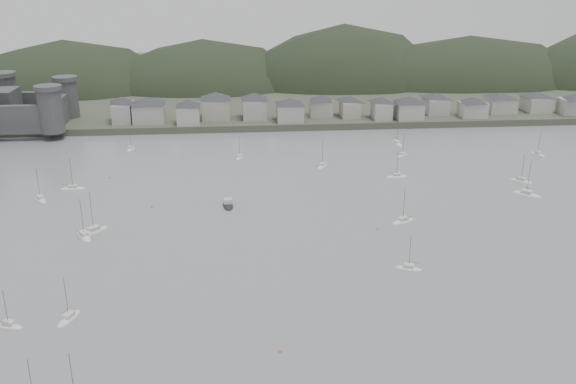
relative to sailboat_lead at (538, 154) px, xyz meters
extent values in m
plane|color=slate|center=(-102.58, -125.17, -0.18)|extent=(900.00, 900.00, 0.00)
cube|color=#383D2D|center=(-102.58, 169.83, 1.32)|extent=(900.00, 250.00, 3.00)
ellipsoid|color=black|center=(-213.45, 146.77, -10.32)|extent=(138.98, 92.48, 81.13)
ellipsoid|color=black|center=(-134.87, 147.69, -10.15)|extent=(132.08, 90.41, 79.74)
ellipsoid|color=black|center=(-51.93, 147.76, -12.86)|extent=(133.88, 88.37, 101.41)
ellipsoid|color=black|center=(23.37, 142.74, -10.50)|extent=(165.81, 81.78, 82.55)
cylinder|color=#363739|center=(-194.58, 40.83, 11.82)|extent=(10.00, 10.00, 18.00)
cylinder|color=#363739|center=(-222.58, 70.83, 12.32)|extent=(11.00, 11.00, 19.00)
cylinder|color=#363739|center=(-194.58, 68.83, 11.32)|extent=(10.00, 10.00, 17.00)
cube|color=#363739|center=(-222.58, 69.83, 8.82)|extent=(56.00, 3.50, 12.00)
cube|color=#363739|center=(-194.58, 54.83, 8.82)|extent=(3.50, 30.00, 12.00)
cube|color=gray|center=(-167.58, 56.79, 7.11)|extent=(8.34, 12.91, 8.59)
pyramid|color=#27272C|center=(-167.58, 56.79, 12.91)|extent=(15.78, 15.78, 3.01)
cube|color=gray|center=(-155.90, 56.15, 7.00)|extent=(13.68, 13.35, 8.36)
pyramid|color=#27272C|center=(-155.90, 56.15, 12.64)|extent=(20.07, 20.07, 2.93)
cube|color=#999790|center=(-138.15, 50.85, 6.86)|extent=(9.78, 10.20, 8.08)
pyramid|color=#27272C|center=(-138.15, 50.85, 12.31)|extent=(14.83, 14.83, 2.83)
cube|color=gray|center=(-126.09, 60.47, 7.37)|extent=(12.59, 13.33, 9.09)
pyramid|color=#27272C|center=(-126.09, 60.47, 13.50)|extent=(19.24, 19.24, 3.18)
cube|color=#999790|center=(-108.32, 58.93, 7.25)|extent=(10.74, 12.17, 8.87)
pyramid|color=#27272C|center=(-108.32, 58.93, 13.24)|extent=(17.01, 17.01, 3.10)
cube|color=gray|center=(-92.65, 52.36, 6.67)|extent=(11.63, 12.09, 7.69)
pyramid|color=#27272C|center=(-92.65, 52.36, 11.86)|extent=(17.61, 17.61, 2.69)
cube|color=gray|center=(-77.32, 61.02, 6.54)|extent=(10.37, 9.35, 7.44)
pyramid|color=#27272C|center=(-77.32, 61.02, 11.56)|extent=(14.65, 14.65, 2.60)
cube|color=gray|center=(-63.95, 58.62, 6.43)|extent=(8.24, 12.20, 7.22)
pyramid|color=#27272C|center=(-63.95, 58.62, 11.30)|extent=(15.17, 15.17, 2.53)
cube|color=#999790|center=(-50.08, 53.38, 6.55)|extent=(8.06, 10.91, 7.46)
pyramid|color=#27272C|center=(-50.08, 53.38, 11.59)|extent=(14.08, 14.08, 2.61)
cube|color=gray|center=(-37.76, 51.89, 6.65)|extent=(11.73, 11.78, 7.66)
pyramid|color=#27272C|center=(-37.76, 51.89, 11.82)|extent=(17.46, 17.46, 2.68)
cube|color=#999790|center=(-21.94, 61.74, 6.49)|extent=(10.19, 13.02, 7.33)
pyramid|color=#27272C|center=(-21.94, 61.74, 11.44)|extent=(17.23, 17.23, 2.57)
cube|color=#999790|center=(-7.03, 52.89, 6.26)|extent=(11.70, 9.81, 6.88)
pyramid|color=#27272C|center=(-7.03, 52.89, 10.90)|extent=(15.97, 15.97, 2.41)
cube|color=#999790|center=(9.82, 61.74, 6.32)|extent=(12.83, 12.48, 7.00)
pyramid|color=#27272C|center=(9.82, 61.74, 11.05)|extent=(18.79, 18.79, 2.45)
cube|color=#999790|center=(28.15, 62.25, 6.31)|extent=(11.07, 13.50, 6.97)
pyramid|color=#27272C|center=(28.15, 62.25, 11.01)|extent=(18.25, 18.25, 2.44)
cube|color=#999790|center=(43.44, 54.55, 6.49)|extent=(13.75, 9.12, 7.34)
pyramid|color=#27272C|center=(43.44, 54.55, 11.44)|extent=(16.97, 16.97, 2.57)
ellipsoid|color=silver|center=(0.00, 0.00, -0.13)|extent=(4.75, 7.78, 1.48)
cube|color=silver|center=(0.00, 0.00, 0.91)|extent=(2.41, 2.99, 0.70)
cylinder|color=#3F3F42|center=(0.00, 0.00, 4.65)|extent=(0.12, 0.12, 9.27)
cylinder|color=#3F3F42|center=(-0.45, -1.25, 1.46)|extent=(1.23, 3.17, 0.10)
ellipsoid|color=silver|center=(-76.62, -91.36, -0.13)|extent=(7.16, 4.49, 1.37)
cube|color=silver|center=(-76.62, -91.36, 0.85)|extent=(2.77, 2.26, 0.70)
cylinder|color=#3F3F42|center=(-76.62, -91.36, 4.29)|extent=(0.12, 0.12, 8.53)
cylinder|color=#3F3F42|center=(-75.47, -90.92, 1.40)|extent=(2.90, 1.19, 0.10)
cylinder|color=#3F3F42|center=(-146.44, -134.76, 4.76)|extent=(0.12, 0.12, 9.49)
ellipsoid|color=silver|center=(-159.70, 21.88, -0.13)|extent=(3.62, 7.15, 1.37)
cube|color=silver|center=(-159.70, 21.88, 0.85)|extent=(1.99, 2.66, 0.70)
cylinder|color=#3F3F42|center=(-159.70, 21.88, 4.30)|extent=(0.12, 0.12, 8.55)
cylinder|color=#3F3F42|center=(-159.43, 20.68, 1.40)|extent=(0.77, 3.03, 0.10)
ellipsoid|color=silver|center=(-179.75, -34.21, -0.13)|extent=(6.68, 8.30, 1.64)
cube|color=silver|center=(-179.75, -34.21, 0.99)|extent=(3.08, 3.39, 0.70)
cylinder|color=#3F3F42|center=(-179.75, -34.21, 5.14)|extent=(0.12, 0.12, 10.25)
cylinder|color=#3F3F42|center=(-180.56, -35.45, 1.54)|extent=(2.10, 3.14, 0.10)
ellipsoid|color=silver|center=(-171.83, -24.64, -0.13)|extent=(8.32, 2.75, 1.66)
cube|color=silver|center=(-171.83, -24.64, 1.00)|extent=(2.92, 1.86, 0.70)
cylinder|color=#3F3F42|center=(-171.83, -24.64, 5.20)|extent=(0.12, 0.12, 10.36)
cylinder|color=#3F3F42|center=(-173.32, -24.63, 1.55)|extent=(3.73, 0.15, 0.10)
ellipsoid|color=silver|center=(-153.86, -107.50, -0.13)|extent=(4.88, 7.84, 1.50)
cube|color=silver|center=(-153.86, -107.50, 0.92)|extent=(2.46, 3.03, 0.70)
cylinder|color=#3F3F42|center=(-153.86, -107.50, 4.69)|extent=(0.12, 0.12, 9.35)
cylinder|color=#3F3F42|center=(-154.34, -106.25, 1.47)|extent=(1.28, 3.18, 0.10)
cylinder|color=#3F3F42|center=(-153.59, -133.75, 4.07)|extent=(0.12, 0.12, 8.10)
ellipsoid|color=silver|center=(-51.06, 20.13, -0.13)|extent=(4.52, 9.52, 1.83)
cube|color=silver|center=(-51.06, 20.13, 1.09)|extent=(2.56, 3.51, 0.70)
cylinder|color=#3F3F42|center=(-51.06, 20.13, 5.74)|extent=(0.12, 0.12, 11.43)
cylinder|color=#3F3F42|center=(-50.77, 21.74, 1.64)|extent=(0.84, 4.07, 0.10)
ellipsoid|color=silver|center=(-116.29, 6.26, -0.13)|extent=(3.91, 6.99, 1.33)
cube|color=silver|center=(-116.29, 6.26, 0.84)|extent=(2.06, 2.65, 0.70)
cylinder|color=#3F3F42|center=(-116.29, 6.26, 4.18)|extent=(0.12, 0.12, 8.32)
cylinder|color=#3F3F42|center=(-116.62, 7.41, 1.39)|extent=(0.93, 2.90, 0.10)
ellipsoid|color=silver|center=(-165.51, -109.40, -0.13)|extent=(6.90, 4.24, 1.31)
cube|color=silver|center=(-165.51, -109.40, 0.83)|extent=(2.66, 2.15, 0.70)
cylinder|color=#3F3F42|center=(-165.51, -109.40, 4.13)|extent=(0.12, 0.12, 8.22)
cylinder|color=#3F3F42|center=(-166.62, -109.80, 1.38)|extent=(2.81, 1.11, 0.10)
ellipsoid|color=silver|center=(-24.53, -43.38, -0.13)|extent=(8.90, 8.70, 1.89)
cube|color=silver|center=(-24.53, -43.38, 1.11)|extent=(3.82, 3.78, 0.70)
cylinder|color=#3F3F42|center=(-24.53, -43.38, 5.92)|extent=(0.12, 0.12, 11.79)
cylinder|color=#3F3F42|center=(-23.31, -42.20, 1.66)|extent=(3.13, 3.01, 0.10)
ellipsoid|color=silver|center=(-86.07, -7.72, -0.13)|extent=(6.05, 8.17, 1.59)
cube|color=silver|center=(-86.07, -7.72, 0.96)|extent=(2.87, 3.27, 0.70)
cylinder|color=#3F3F42|center=(-86.07, -7.72, 4.98)|extent=(0.12, 0.12, 9.91)
cylinder|color=#3F3F42|center=(-86.76, -6.47, 1.51)|extent=(1.81, 3.18, 0.10)
ellipsoid|color=silver|center=(-61.93, -21.97, -0.13)|extent=(8.12, 3.22, 1.59)
cube|color=silver|center=(-61.93, -21.97, 0.96)|extent=(2.92, 1.98, 0.70)
cylinder|color=#3F3F42|center=(-61.93, -21.97, 4.98)|extent=(0.12, 0.12, 9.91)
cylinder|color=#3F3F42|center=(-63.35, -21.85, 1.51)|extent=(3.56, 0.41, 0.10)
ellipsoid|color=silver|center=(-20.59, -30.53, -0.13)|extent=(7.36, 7.13, 1.55)
cube|color=silver|center=(-20.59, -30.53, 0.95)|extent=(3.15, 3.11, 0.70)
cylinder|color=#3F3F42|center=(-20.59, -30.53, 4.87)|extent=(0.12, 0.12, 9.71)
cylinder|color=#3F3F42|center=(-21.61, -31.48, 1.50)|extent=(2.62, 2.47, 0.10)
ellipsoid|color=silver|center=(-159.81, -64.60, -0.13)|extent=(6.52, 9.03, 1.75)
cube|color=silver|center=(-159.81, -64.60, 1.04)|extent=(3.12, 3.60, 0.70)
cylinder|color=#3F3F42|center=(-159.81, -64.60, 5.48)|extent=(0.12, 0.12, 10.92)
cylinder|color=#3F3F42|center=(-160.54, -65.99, 1.59)|extent=(1.91, 3.53, 0.10)
ellipsoid|color=silver|center=(-52.94, 3.51, -0.13)|extent=(6.01, 5.86, 1.27)
cube|color=silver|center=(-52.94, 3.51, 0.81)|extent=(2.58, 2.55, 0.70)
cylinder|color=#3F3F42|center=(-52.94, 3.51, 4.00)|extent=(0.12, 0.12, 7.95)
cylinder|color=#3F3F42|center=(-53.76, 4.30, 1.36)|extent=(2.14, 2.05, 0.10)
ellipsoid|color=silver|center=(-70.26, -62.00, -0.13)|extent=(8.20, 5.70, 1.58)
cube|color=silver|center=(-70.26, -62.00, 0.96)|extent=(3.24, 2.76, 0.70)
cylinder|color=#3F3F42|center=(-70.26, -62.00, 4.95)|extent=(0.12, 0.12, 9.86)
cylinder|color=#3F3F42|center=(-68.98, -62.61, 1.51)|extent=(3.24, 1.63, 0.10)
ellipsoid|color=silver|center=(-157.86, -61.55, -0.13)|extent=(8.45, 9.11, 1.89)
cube|color=silver|center=(-157.86, -61.55, 1.11)|extent=(3.73, 3.85, 0.70)
cylinder|color=#3F3F42|center=(-157.86, -61.55, 5.91)|extent=(0.12, 0.12, 11.79)
cylinder|color=#3F3F42|center=(-156.75, -62.84, 1.66)|extent=(2.85, 3.28, 0.10)
ellipsoid|color=black|center=(-120.67, -44.63, -0.13)|extent=(3.74, 8.81, 1.89)
cube|color=silver|center=(-120.67, -44.63, 1.47)|extent=(2.60, 2.76, 1.40)
cylinder|color=#3F3F42|center=(-120.67, -44.63, 2.37)|extent=(0.10, 0.10, 1.20)
sphere|color=#CB6D43|center=(-78.68, -66.47, -0.03)|extent=(0.70, 0.70, 0.70)
sphere|color=#CB6D43|center=(-143.95, -43.66, -0.03)|extent=(0.70, 0.70, 0.70)
sphere|color=#CB6D43|center=(-161.85, -13.66, -0.03)|extent=(0.70, 0.70, 0.70)
sphere|color=#CB6D43|center=(-110.57, -123.15, -0.03)|extent=(0.70, 0.70, 0.70)
camera|label=1|loc=(-118.17, -225.52, 69.89)|focal=39.09mm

